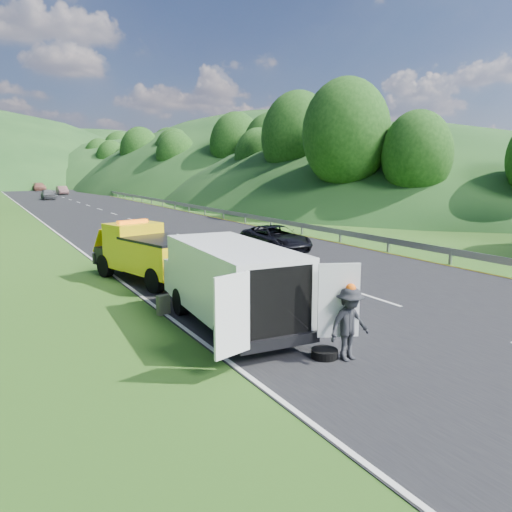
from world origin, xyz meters
TOP-DOWN VIEW (x-y plane):
  - ground at (0.00, 0.00)m, footprint 320.00×320.00m
  - road_surface at (3.00, 40.00)m, footprint 14.00×200.00m
  - guardrail at (10.30, 52.50)m, footprint 0.06×140.00m
  - tree_line_right at (23.00, 60.00)m, footprint 14.00×140.00m
  - hills_backdrop at (6.50, 134.70)m, footprint 201.00×288.60m
  - tow_truck at (-2.92, 4.68)m, footprint 3.26×5.77m
  - white_van at (-2.65, -2.10)m, footprint 3.63×6.80m
  - woman at (-2.68, 1.67)m, footprint 0.55×0.66m
  - child at (-3.00, -0.05)m, footprint 0.60×0.53m
  - worker at (-1.42, -5.75)m, footprint 1.16×0.71m
  - suitcase at (-3.94, -0.08)m, footprint 0.41×0.27m
  - spare_tire at (-1.82, -5.36)m, footprint 0.64×0.64m
  - passing_suv at (5.24, 8.19)m, footprint 2.34×4.86m
  - dist_car_a at (0.47, 60.08)m, footprint 1.68×4.18m
  - dist_car_b at (4.19, 72.25)m, footprint 1.44×4.12m
  - dist_car_c at (2.52, 88.08)m, footprint 2.08×5.12m
  - dist_car_d at (3.98, 110.57)m, footprint 1.68×4.18m

SIDE VIEW (x-z plane):
  - ground at x=0.00m, z-range 0.00..0.00m
  - guardrail at x=10.30m, z-range -0.76..0.76m
  - tree_line_right at x=23.00m, z-range -7.00..7.00m
  - hills_backdrop at x=6.50m, z-range -22.00..22.00m
  - woman at x=-2.68m, z-range -0.78..0.78m
  - child at x=-3.00m, z-range -0.52..0.52m
  - worker at x=-1.42m, z-range -0.87..0.87m
  - spare_tire at x=-1.82m, z-range -0.10..0.10m
  - passing_suv at x=5.24m, z-range -0.67..0.67m
  - dist_car_a at x=0.47m, z-range -0.71..0.71m
  - dist_car_b at x=4.19m, z-range -0.68..0.68m
  - dist_car_c at x=2.52m, z-range -0.74..0.74m
  - dist_car_d at x=3.98m, z-range -0.71..0.71m
  - road_surface at x=3.00m, z-range 0.00..0.02m
  - suitcase at x=-3.94m, z-range 0.00..0.61m
  - tow_truck at x=-2.92m, z-range -0.03..2.32m
  - white_van at x=-2.65m, z-range 0.15..2.51m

